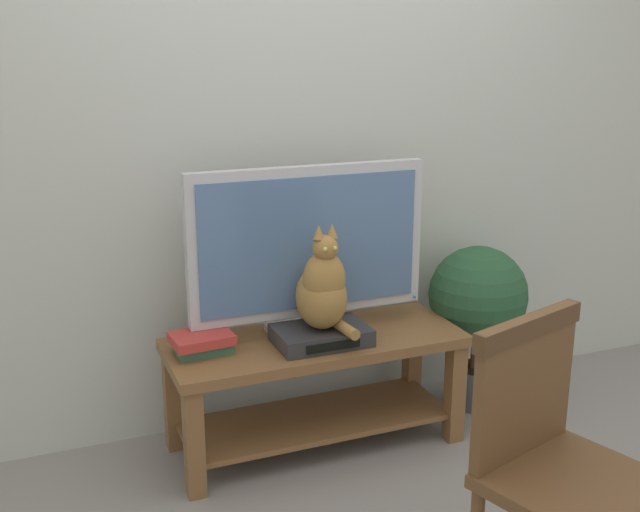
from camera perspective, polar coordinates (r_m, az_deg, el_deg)
ground_plane at (r=3.03m, az=4.88°, el=-17.98°), size 12.00×12.00×0.00m
back_wall at (r=3.37m, az=-1.77°, el=11.05°), size 7.00×0.12×2.80m
tv_stand at (r=3.25m, az=-0.34°, el=-8.62°), size 1.24×0.48×0.49m
tv at (r=3.13m, az=-0.84°, el=0.70°), size 1.02×0.20×0.71m
media_box at (r=3.12m, az=0.10°, el=-5.94°), size 0.38×0.25×0.07m
cat at (r=3.04m, az=0.21°, el=-2.50°), size 0.20×0.31×0.44m
wooden_chair at (r=2.36m, az=17.13°, el=-13.80°), size 0.57×0.57×0.92m
book_stack at (r=3.06m, az=-8.75°, el=-6.39°), size 0.25×0.19×0.08m
potted_plant at (r=3.60m, az=11.66°, el=-3.44°), size 0.45×0.45×0.78m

